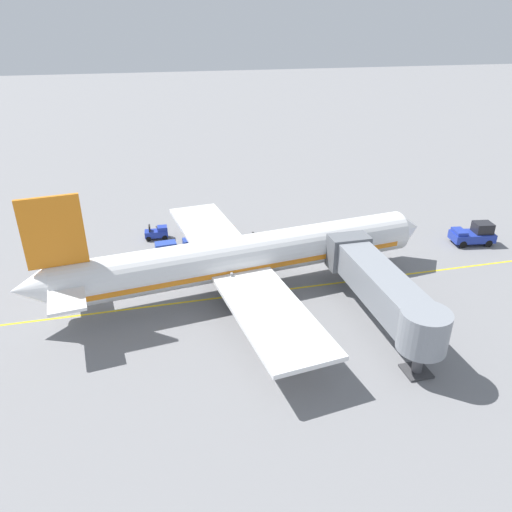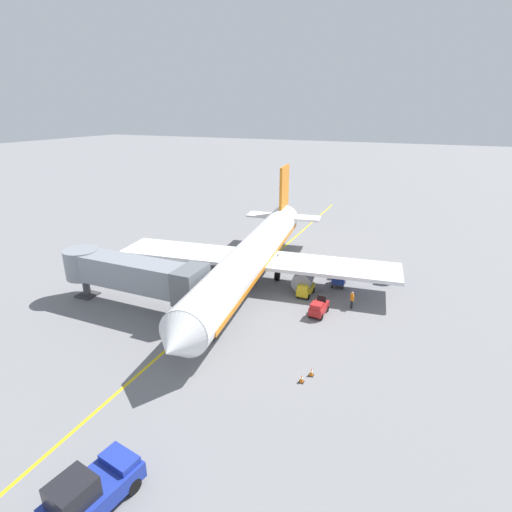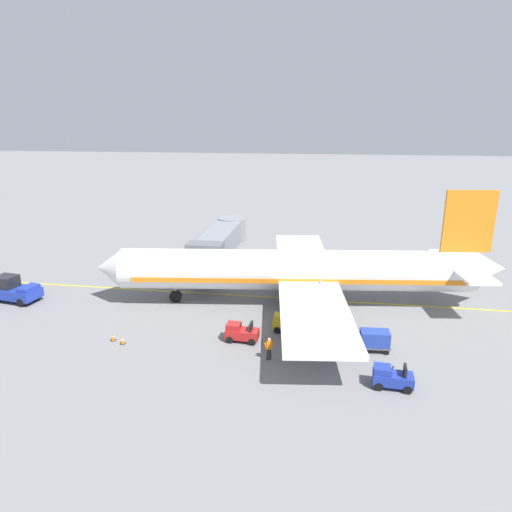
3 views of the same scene
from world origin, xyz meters
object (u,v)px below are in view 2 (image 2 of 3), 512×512
(ground_crew_wing_walker, at_px, (352,299))
(baggage_cart_front, at_px, (339,277))
(safety_cone_nose_right, at_px, (311,372))
(jet_bridge, at_px, (131,273))
(baggage_tug_trailing, at_px, (305,289))
(pushback_tractor, at_px, (91,490))
(baggage_tug_lead, at_px, (319,308))
(safety_cone_nose_left, at_px, (301,379))
(baggage_cart_second_in_train, at_px, (342,268))
(baggage_tug_spare, at_px, (387,274))
(parked_airliner, at_px, (253,256))

(ground_crew_wing_walker, bearing_deg, baggage_cart_front, -64.13)
(ground_crew_wing_walker, bearing_deg, safety_cone_nose_right, 86.89)
(jet_bridge, distance_m, baggage_tug_trailing, 16.91)
(pushback_tractor, bearing_deg, jet_bridge, -55.55)
(baggage_tug_lead, xyz_separation_m, safety_cone_nose_left, (-1.49, 9.82, -0.42))
(baggage_cart_front, height_order, safety_cone_nose_right, baggage_cart_front)
(baggage_tug_trailing, relative_size, baggage_cart_second_in_train, 0.86)
(baggage_tug_lead, distance_m, baggage_cart_front, 7.15)
(jet_bridge, xyz_separation_m, baggage_tug_trailing, (-14.15, -8.84, -2.74))
(safety_cone_nose_left, bearing_deg, safety_cone_nose_right, -112.70)
(baggage_tug_trailing, distance_m, baggage_tug_spare, 10.12)
(baggage_tug_spare, distance_m, safety_cone_nose_right, 19.69)
(baggage_tug_spare, distance_m, baggage_cart_second_in_train, 4.84)
(jet_bridge, relative_size, baggage_tug_lead, 5.90)
(ground_crew_wing_walker, relative_size, safety_cone_nose_right, 2.86)
(safety_cone_nose_left, bearing_deg, baggage_tug_spare, -99.12)
(pushback_tractor, bearing_deg, baggage_tug_spare, -105.91)
(pushback_tractor, relative_size, safety_cone_nose_right, 7.94)
(baggage_tug_lead, height_order, baggage_cart_second_in_train, baggage_tug_lead)
(jet_bridge, distance_m, baggage_cart_second_in_train, 22.69)
(baggage_tug_spare, bearing_deg, baggage_cart_second_in_train, 7.63)
(jet_bridge, xyz_separation_m, baggage_cart_second_in_train, (-16.43, -15.44, -2.51))
(pushback_tractor, relative_size, baggage_tug_lead, 1.83)
(ground_crew_wing_walker, height_order, safety_cone_nose_left, ground_crew_wing_walker)
(parked_airliner, height_order, ground_crew_wing_walker, parked_airliner)
(jet_bridge, xyz_separation_m, baggage_tug_lead, (-16.45, -5.45, -2.74))
(baggage_tug_lead, xyz_separation_m, baggage_cart_second_in_train, (0.01, -9.99, 0.24))
(pushback_tractor, bearing_deg, baggage_tug_lead, -101.74)
(baggage_tug_lead, xyz_separation_m, baggage_tug_trailing, (2.29, -3.39, 0.00))
(baggage_tug_spare, xyz_separation_m, ground_crew_wing_walker, (2.26, 8.15, 0.24))
(safety_cone_nose_left, bearing_deg, pushback_tractor, 64.15)
(parked_airliner, relative_size, baggage_cart_second_in_train, 12.68)
(baggage_tug_trailing, xyz_separation_m, safety_cone_nose_left, (-3.79, 13.21, -0.42))
(baggage_tug_spare, distance_m, baggage_cart_front, 5.71)
(baggage_cart_second_in_train, bearing_deg, pushback_tractor, 81.82)
(jet_bridge, height_order, safety_cone_nose_right, jet_bridge)
(parked_airliner, bearing_deg, baggage_tug_trailing, 175.99)
(safety_cone_nose_right, bearing_deg, safety_cone_nose_left, 67.30)
(parked_airliner, height_order, safety_cone_nose_right, parked_airliner)
(pushback_tractor, relative_size, baggage_cart_front, 1.59)
(parked_airliner, height_order, jet_bridge, parked_airliner)
(baggage_cart_front, bearing_deg, baggage_tug_spare, -142.39)
(jet_bridge, relative_size, baggage_tug_spare, 5.89)
(parked_airliner, bearing_deg, baggage_cart_front, -158.64)
(jet_bridge, height_order, baggage_cart_second_in_train, jet_bridge)
(baggage_cart_second_in_train, height_order, safety_cone_nose_left, baggage_cart_second_in_train)
(ground_crew_wing_walker, bearing_deg, baggage_cart_second_in_train, -71.39)
(jet_bridge, bearing_deg, safety_cone_nose_left, 166.31)
(ground_crew_wing_walker, xyz_separation_m, safety_cone_nose_right, (0.62, 11.33, -0.66))
(baggage_cart_front, bearing_deg, baggage_tug_trailing, 55.89)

